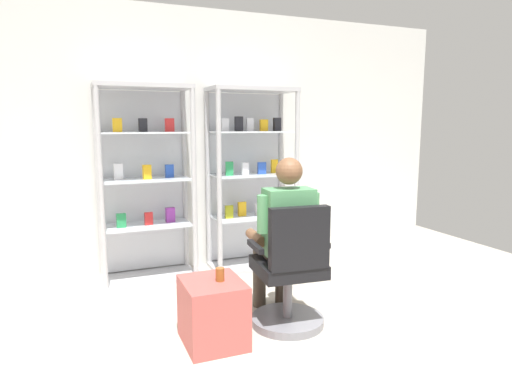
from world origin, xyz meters
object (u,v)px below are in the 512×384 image
at_px(tea_glass, 220,274).
at_px(display_cabinet_right, 250,177).
at_px(display_cabinet_left, 145,183).
at_px(storage_crate, 213,312).
at_px(seated_shopkeeper, 283,231).
at_px(office_chair, 291,278).

bearing_deg(tea_glass, display_cabinet_right, 62.06).
height_order(display_cabinet_left, storage_crate, display_cabinet_left).
distance_m(display_cabinet_left, display_cabinet_right, 1.10).
distance_m(seated_shopkeeper, storage_crate, 0.81).
xyz_separation_m(office_chair, seated_shopkeeper, (0.01, 0.16, 0.32)).
height_order(display_cabinet_right, storage_crate, display_cabinet_right).
xyz_separation_m(display_cabinet_left, office_chair, (0.83, -1.54, -0.57)).
bearing_deg(seated_shopkeeper, tea_glass, -161.47).
relative_size(office_chair, seated_shopkeeper, 0.74).
distance_m(seated_shopkeeper, tea_glass, 0.64).
height_order(display_cabinet_right, office_chair, display_cabinet_right).
bearing_deg(tea_glass, seated_shopkeeper, 18.53).
relative_size(office_chair, tea_glass, 10.31).
relative_size(display_cabinet_left, tea_glass, 20.40).
height_order(display_cabinet_left, tea_glass, display_cabinet_left).
bearing_deg(office_chair, seated_shopkeeper, 85.37).
relative_size(display_cabinet_left, storage_crate, 4.03).
relative_size(storage_crate, tea_glass, 5.06).
bearing_deg(display_cabinet_right, seated_shopkeeper, -100.66).
distance_m(display_cabinet_right, seated_shopkeeper, 1.43).
relative_size(display_cabinet_right, office_chair, 1.98).
distance_m(office_chair, seated_shopkeeper, 0.36).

